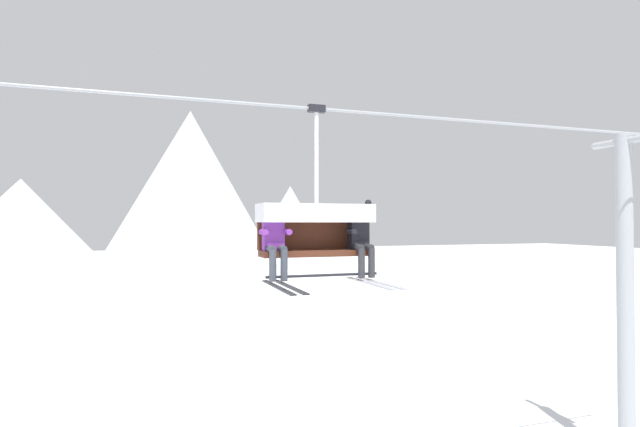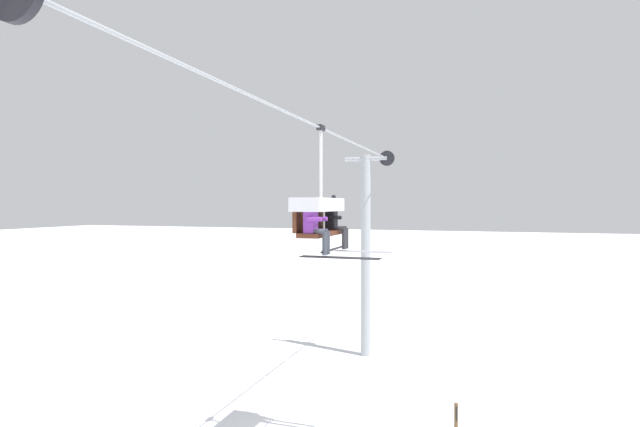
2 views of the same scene
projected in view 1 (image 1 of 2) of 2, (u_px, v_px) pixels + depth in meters
mountain_peak_west at (20, 228)px, 50.87m from camera, size 18.10×18.10×10.07m
mountain_peak_central at (190, 192)px, 54.93m from camera, size 20.10×20.10×17.91m
mountain_peak_east at (290, 226)px, 64.11m from camera, size 12.09×12.09×10.29m
lift_tower_far at (626, 290)px, 11.31m from camera, size 0.36×1.88×7.67m
lift_cable at (319, 109)px, 8.17m from camera, size 17.26×0.05×0.05m
chairlift_chair at (315, 221)px, 8.19m from camera, size 1.87×0.74×2.77m
skier_purple at (275, 241)px, 7.74m from camera, size 0.46×1.70×1.23m
skier_black at (361, 238)px, 8.22m from camera, size 0.48×1.70×1.34m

